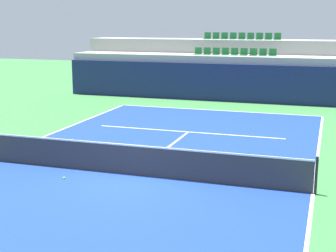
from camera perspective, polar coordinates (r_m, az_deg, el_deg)
ground_plane at (r=15.55m, az=-4.18°, el=-5.66°), size 80.00×80.00×0.00m
court_surface at (r=15.55m, az=-4.18°, el=-5.65°), size 11.00×24.00×0.01m
baseline_far at (r=26.68m, az=5.63°, el=1.81°), size 11.00×0.10×0.00m
sideline_right at (r=14.47m, az=16.39°, el=-7.46°), size 0.10×24.00×0.00m
service_line_far at (r=21.40m, az=2.35°, el=-0.69°), size 8.26×0.10×0.00m
centre_service_line at (r=18.43m, az=-0.39°, el=-2.77°), size 0.10×6.40×0.00m
back_wall at (r=29.61m, az=7.04°, el=4.96°), size 20.72×0.30×2.23m
stands_tier_lower at (r=30.90m, az=7.55°, el=5.63°), size 20.72×2.40×2.66m
stands_tier_upper at (r=33.21m, az=8.36°, el=6.80°), size 20.72×2.40×3.53m
seating_row_lower at (r=30.87m, az=7.66°, el=8.33°), size 5.06×0.44×0.44m
seating_row_upper at (r=33.19m, az=8.49°, el=10.07°), size 5.06×0.44×0.44m
tennis_net at (r=15.41m, az=-4.20°, el=-3.86°), size 11.08×0.08×1.07m
tennis_ball_0 at (r=15.43m, az=-11.88°, el=-5.88°), size 0.07×0.07×0.07m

